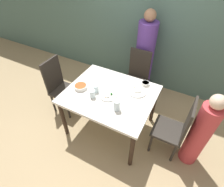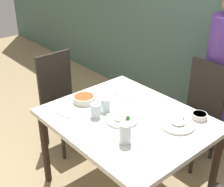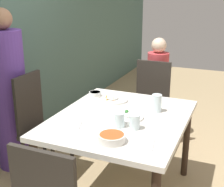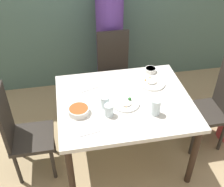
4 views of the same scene
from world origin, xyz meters
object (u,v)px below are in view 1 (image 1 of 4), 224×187
(bowl_curry, at_px, (81,87))
(person_adult, at_px, (144,57))
(chair_adult_spot, at_px, (136,76))
(chair_child_spot, at_px, (176,128))
(person_child, at_px, (200,134))
(plate_rice_adult, at_px, (137,91))
(glass_water_tall, at_px, (117,105))

(bowl_curry, bearing_deg, person_adult, 68.63)
(chair_adult_spot, xyz_separation_m, bowl_curry, (-0.50, -0.96, 0.27))
(person_adult, bearing_deg, chair_adult_spot, -90.00)
(chair_adult_spot, distance_m, person_adult, 0.39)
(chair_child_spot, bearing_deg, bowl_curry, -84.39)
(person_adult, height_order, person_child, person_adult)
(person_adult, xyz_separation_m, plate_rice_adult, (0.25, -0.99, 0.04))
(person_adult, xyz_separation_m, person_child, (1.17, -1.15, -0.16))
(chair_adult_spot, bearing_deg, glass_water_tall, -82.42)
(bowl_curry, bearing_deg, chair_adult_spot, 62.31)
(person_adult, bearing_deg, plate_rice_adult, -75.73)
(person_child, bearing_deg, glass_water_tall, -165.40)
(glass_water_tall, bearing_deg, plate_rice_adult, 76.32)
(person_adult, bearing_deg, glass_water_tall, -84.16)
(person_adult, distance_m, plate_rice_adult, 1.02)
(plate_rice_adult, bearing_deg, bowl_curry, -158.15)
(person_child, relative_size, plate_rice_adult, 4.71)
(chair_child_spot, height_order, glass_water_tall, chair_child_spot)
(person_child, xyz_separation_m, plate_rice_adult, (-0.92, 0.17, 0.20))
(chair_adult_spot, distance_m, chair_child_spot, 1.21)
(person_child, xyz_separation_m, glass_water_tall, (-1.03, -0.27, 0.26))
(chair_child_spot, height_order, person_child, person_child)
(person_adult, relative_size, bowl_curry, 8.38)
(chair_adult_spot, relative_size, glass_water_tall, 6.66)
(plate_rice_adult, distance_m, glass_water_tall, 0.45)
(chair_adult_spot, relative_size, plate_rice_adult, 3.82)
(glass_water_tall, bearing_deg, bowl_curry, 168.62)
(chair_adult_spot, distance_m, bowl_curry, 1.12)
(chair_adult_spot, bearing_deg, chair_child_spot, -42.84)
(person_child, bearing_deg, bowl_curry, -175.34)
(chair_adult_spot, xyz_separation_m, chair_child_spot, (0.89, -0.82, 0.00))
(person_adult, distance_m, bowl_curry, 1.38)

